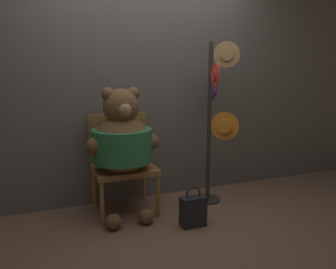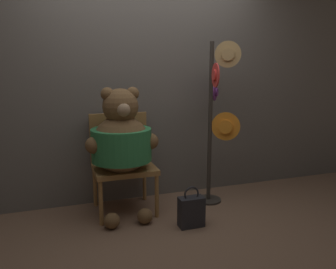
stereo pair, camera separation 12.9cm
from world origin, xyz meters
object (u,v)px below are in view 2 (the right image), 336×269
(teddy_bear, at_px, (122,141))
(handbag_on_ground, at_px, (191,211))
(chair, at_px, (122,159))
(hat_display_rack, at_px, (217,118))

(teddy_bear, relative_size, handbag_on_ground, 3.29)
(chair, xyz_separation_m, handbag_on_ground, (0.51, -0.62, -0.38))
(chair, bearing_deg, teddy_bear, -100.75)
(chair, height_order, handbag_on_ground, chair)
(chair, distance_m, teddy_bear, 0.29)
(teddy_bear, bearing_deg, hat_display_rack, 1.26)
(teddy_bear, height_order, handbag_on_ground, teddy_bear)
(chair, xyz_separation_m, hat_display_rack, (0.98, -0.15, 0.39))
(hat_display_rack, bearing_deg, handbag_on_ground, -135.80)
(hat_display_rack, xyz_separation_m, handbag_on_ground, (-0.47, -0.46, -0.78))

